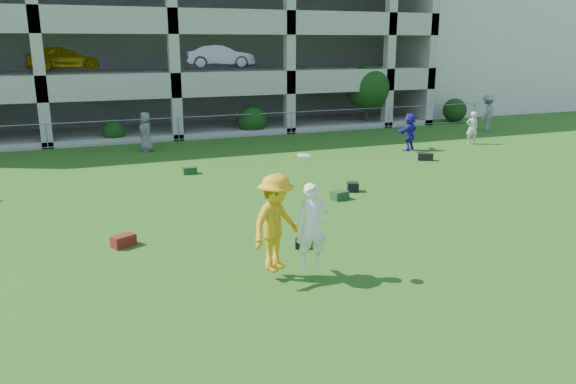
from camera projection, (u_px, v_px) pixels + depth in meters
name	position (u px, v px, depth m)	size (l,w,h in m)	color
ground	(373.00, 298.00, 10.71)	(100.00, 100.00, 0.00)	#235114
stucco_building	(454.00, 39.00, 42.77)	(16.00, 14.00, 10.00)	beige
bystander_c	(146.00, 132.00, 24.89)	(0.86, 0.56, 1.75)	slate
bystander_d	(409.00, 132.00, 25.15)	(1.55, 0.49, 1.67)	navy
bystander_e	(472.00, 128.00, 26.72)	(0.57, 0.37, 1.55)	silver
bystander_f	(487.00, 113.00, 30.62)	(1.29, 0.74, 1.99)	gray
bag_red_a	(124.00, 241.00, 13.37)	(0.55, 0.30, 0.28)	#541D0E
bag_black_b	(304.00, 244.00, 13.27)	(0.40, 0.25, 0.22)	black
bag_green_c	(340.00, 195.00, 17.38)	(0.50, 0.35, 0.26)	#183C15
crate_d	(353.00, 187.00, 18.30)	(0.35, 0.35, 0.30)	black
bag_black_e	(426.00, 157.00, 23.12)	(0.60, 0.30, 0.30)	black
bag_green_g	(190.00, 170.00, 20.77)	(0.50, 0.30, 0.25)	#133615
frisbee_contest	(283.00, 223.00, 11.27)	(1.79, 1.32, 2.40)	orange
parking_garage	(146.00, 20.00, 34.02)	(30.00, 14.00, 12.00)	#9E998C
fence	(178.00, 129.00, 27.61)	(36.06, 0.06, 1.20)	gray
shrub_row	(262.00, 105.00, 29.65)	(34.38, 2.52, 3.50)	#163D11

